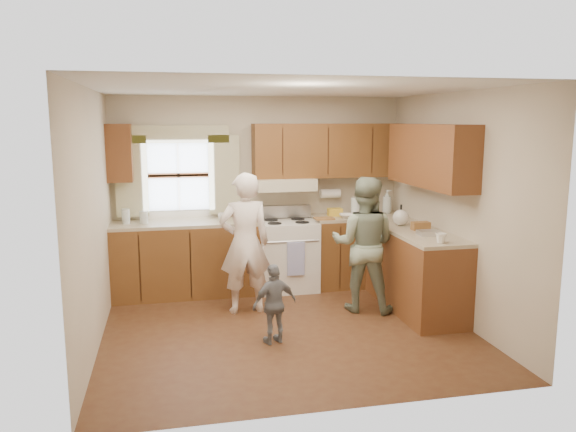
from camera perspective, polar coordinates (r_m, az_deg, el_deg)
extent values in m
plane|color=#482516|center=(6.10, -0.13, -11.38)|extent=(3.80, 3.80, 0.00)
plane|color=white|center=(5.70, -0.14, 12.79)|extent=(3.80, 3.80, 0.00)
plane|color=beige|center=(7.47, -2.93, 2.44)|extent=(3.80, 0.00, 3.80)
plane|color=beige|center=(4.10, 4.96, -3.62)|extent=(3.80, 0.00, 3.80)
plane|color=beige|center=(5.69, -19.21, -0.38)|extent=(0.00, 3.50, 3.50)
plane|color=beige|center=(6.43, 16.67, 0.86)|extent=(0.00, 3.50, 3.50)
cube|color=#44250E|center=(7.23, -10.28, -4.41)|extent=(1.82, 0.60, 0.90)
cube|color=#44250E|center=(7.64, 7.11, -3.57)|extent=(1.22, 0.60, 0.90)
cube|color=#42200F|center=(6.74, 12.76, -5.53)|extent=(0.60, 1.65, 0.90)
cube|color=tan|center=(7.13, -10.39, -0.74)|extent=(1.82, 0.60, 0.04)
cube|color=tan|center=(7.54, 7.18, -0.09)|extent=(1.22, 0.60, 0.04)
cube|color=tan|center=(6.64, 12.91, -1.61)|extent=(0.60, 1.65, 0.04)
cube|color=#44250E|center=(7.46, 4.13, 6.66)|extent=(2.00, 0.33, 0.70)
cube|color=#42200F|center=(7.18, -16.75, 6.16)|extent=(0.30, 0.33, 0.70)
cube|color=#42200F|center=(6.58, 14.28, 5.98)|extent=(0.33, 1.65, 0.70)
cube|color=beige|center=(7.28, -0.31, 3.25)|extent=(0.76, 0.45, 0.15)
cube|color=silver|center=(7.33, -11.07, 4.10)|extent=(0.90, 0.03, 0.90)
cube|color=yellow|center=(7.29, -15.63, 3.89)|extent=(0.40, 0.05, 1.02)
cube|color=yellow|center=(7.31, -6.51, 4.20)|extent=(0.40, 0.05, 1.02)
cube|color=yellow|center=(7.25, -11.20, 8.15)|extent=(1.30, 0.05, 0.22)
cylinder|color=white|center=(7.58, 4.30, 2.30)|extent=(0.27, 0.12, 0.12)
imported|color=silver|center=(7.13, -6.60, -0.08)|extent=(0.16, 0.16, 0.10)
imported|color=silver|center=(7.73, 10.02, 1.45)|extent=(0.18, 0.18, 0.33)
imported|color=silver|center=(7.31, 6.07, 0.00)|extent=(0.26, 0.26, 0.05)
imported|color=silver|center=(6.00, 15.26, -2.19)|extent=(0.13, 0.13, 0.10)
cylinder|color=silver|center=(7.16, -16.16, -0.02)|extent=(0.10, 0.10, 0.18)
cylinder|color=silver|center=(7.09, -14.44, -0.14)|extent=(0.10, 0.10, 0.16)
cube|color=olive|center=(7.20, 3.70, -0.26)|extent=(0.24, 0.18, 0.02)
cube|color=gold|center=(7.47, 4.79, 0.40)|extent=(0.18, 0.13, 0.10)
cylinder|color=silver|center=(7.44, 6.90, 0.90)|extent=(0.13, 0.13, 0.25)
cylinder|color=silver|center=(7.53, 8.09, 0.86)|extent=(0.13, 0.13, 0.22)
sphere|color=silver|center=(6.88, 11.39, -0.16)|extent=(0.20, 0.20, 0.20)
cube|color=olive|center=(6.66, 13.32, -0.99)|extent=(0.21, 0.11, 0.09)
cube|color=silver|center=(6.38, 14.08, -1.67)|extent=(0.23, 0.16, 0.05)
cube|color=silver|center=(7.36, -0.16, -4.00)|extent=(0.76, 0.64, 0.90)
cube|color=#B7B7BC|center=(7.50, -0.58, 0.47)|extent=(0.76, 0.10, 0.16)
cylinder|color=#B7B7BC|center=(7.00, 0.38, -2.62)|extent=(0.68, 0.03, 0.03)
cube|color=#5058BC|center=(7.04, 0.81, -4.38)|extent=(0.22, 0.02, 0.42)
cylinder|color=black|center=(7.35, -1.73, -0.40)|extent=(0.18, 0.18, 0.01)
cylinder|color=black|center=(7.42, 1.00, -0.30)|extent=(0.18, 0.18, 0.01)
cylinder|color=black|center=(7.10, -1.37, -0.75)|extent=(0.18, 0.18, 0.01)
cylinder|color=black|center=(7.18, 1.46, -0.64)|extent=(0.18, 0.18, 0.01)
imported|color=white|center=(6.41, -4.41, -2.78)|extent=(0.62, 0.43, 1.62)
imported|color=#27432C|center=(6.53, 7.70, -2.87)|extent=(0.94, 0.87, 1.56)
imported|color=gray|center=(5.61, -1.38, -8.91)|extent=(0.51, 0.33, 0.81)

